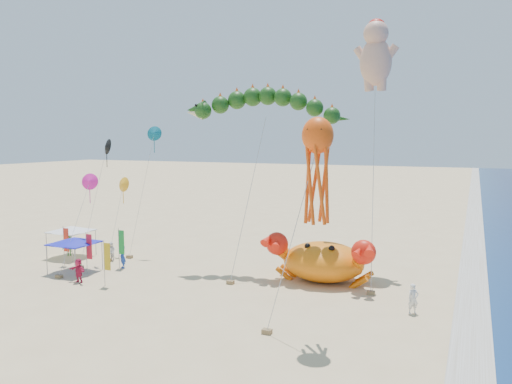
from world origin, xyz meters
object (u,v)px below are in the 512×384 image
(octopus_kite, at_px, (317,163))
(canopy_blue, at_px, (74,241))
(crab_inflatable, at_px, (323,260))
(cherub_kite, at_px, (376,53))
(dragon_kite, at_px, (264,110))
(canopy_white, at_px, (71,229))

(octopus_kite, relative_size, canopy_blue, 3.34)
(octopus_kite, bearing_deg, canopy_blue, 167.28)
(crab_inflatable, distance_m, cherub_kite, 16.36)
(dragon_kite, distance_m, canopy_white, 19.72)
(dragon_kite, height_order, canopy_blue, dragon_kite)
(dragon_kite, height_order, canopy_white, dragon_kite)
(crab_inflatable, height_order, canopy_white, crab_inflatable)
(cherub_kite, distance_m, octopus_kite, 17.36)
(cherub_kite, bearing_deg, crab_inflatable, -112.01)
(cherub_kite, bearing_deg, dragon_kite, -148.72)
(dragon_kite, xyz_separation_m, cherub_kite, (7.43, 4.51, 4.37))
(cherub_kite, height_order, canopy_white, cherub_kite)
(octopus_kite, distance_m, canopy_white, 26.57)
(crab_inflatable, xyz_separation_m, cherub_kite, (2.30, 5.70, 15.16))
(canopy_white, bearing_deg, canopy_blue, -43.40)
(crab_inflatable, height_order, octopus_kite, octopus_kite)
(canopy_blue, bearing_deg, octopus_kite, -12.72)
(canopy_blue, bearing_deg, canopy_white, 136.60)
(octopus_kite, relative_size, canopy_white, 3.34)
(crab_inflatable, relative_size, dragon_kite, 0.58)
(cherub_kite, relative_size, octopus_kite, 1.71)
(cherub_kite, bearing_deg, canopy_blue, -151.85)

